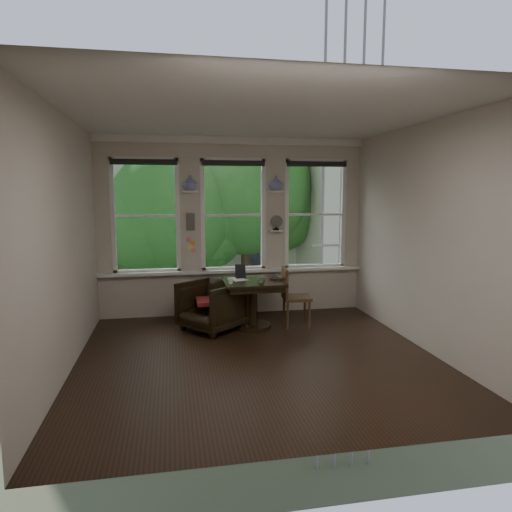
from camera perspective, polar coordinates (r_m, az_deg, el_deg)
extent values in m
plane|color=black|center=(5.96, 0.21, -12.52)|extent=(4.50, 4.50, 0.00)
plane|color=silver|center=(5.66, 0.22, 17.26)|extent=(4.50, 4.50, 0.00)
plane|color=#BCAEA0|center=(7.83, -2.87, 3.65)|extent=(4.50, 0.00, 4.50)
plane|color=#BCAEA0|center=(3.45, 7.21, -1.85)|extent=(4.50, 0.00, 4.50)
plane|color=#BCAEA0|center=(5.65, -22.84, 1.39)|extent=(0.00, 4.50, 4.50)
plane|color=#BCAEA0|center=(6.43, 20.35, 2.23)|extent=(0.00, 4.50, 4.50)
cube|color=white|center=(7.64, -8.25, 7.98)|extent=(0.26, 0.16, 0.03)
cube|color=white|center=(7.84, 2.51, 8.05)|extent=(0.26, 0.16, 0.03)
cube|color=#59544F|center=(7.69, -8.18, 4.25)|extent=(0.14, 0.06, 0.28)
imported|color=silver|center=(7.64, -8.27, 9.02)|extent=(0.24, 0.24, 0.25)
imported|color=silver|center=(7.84, 2.51, 9.07)|extent=(0.24, 0.24, 0.25)
imported|color=black|center=(7.00, -5.57, -6.20)|extent=(1.15, 1.15, 0.76)
cube|color=maroon|center=(6.98, -5.58, -5.63)|extent=(0.45, 0.45, 0.06)
imported|color=black|center=(7.02, 2.65, -2.92)|extent=(0.36, 0.33, 0.02)
imported|color=white|center=(6.72, -3.19, -3.16)|extent=(0.10, 0.10, 0.08)
imported|color=white|center=(6.68, 0.64, -3.17)|extent=(0.14, 0.14, 0.09)
cube|color=black|center=(7.15, -1.96, -1.92)|extent=(0.16, 0.08, 0.22)
cube|color=silver|center=(7.09, -2.27, -2.90)|extent=(0.30, 0.35, 0.00)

